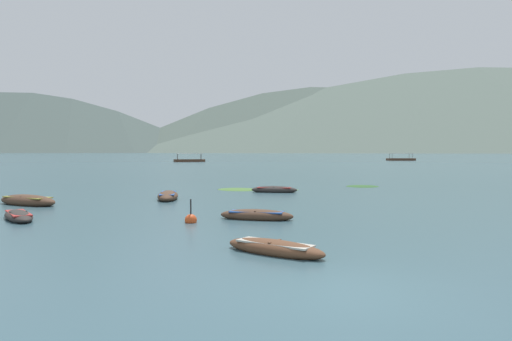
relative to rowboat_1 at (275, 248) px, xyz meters
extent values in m
plane|color=#385660|center=(0.69, 1496.49, -0.16)|extent=(6000.00, 6000.00, 0.00)
cone|color=#4C5B56|center=(-369.64, 1474.62, 207.01)|extent=(1259.78, 1259.78, 414.34)
cone|color=#56665B|center=(344.44, 1486.80, 266.07)|extent=(1446.69, 1446.69, 532.46)
cone|color=#56665B|center=(771.39, 1723.57, 291.11)|extent=(2407.82, 2407.82, 582.52)
ellipsoid|color=brown|center=(0.00, 0.00, -0.01)|extent=(2.96, 2.78, 0.50)
cube|color=#B7B2A3|center=(0.00, 0.00, 0.14)|extent=(2.13, 2.00, 0.05)
cube|color=brown|center=(0.00, 0.00, 0.19)|extent=(0.46, 0.50, 0.04)
ellipsoid|color=#4C3323|center=(0.30, 6.50, 0.01)|extent=(3.33, 2.00, 0.54)
cube|color=#28519E|center=(0.30, 6.50, 0.17)|extent=(2.40, 1.44, 0.05)
cube|color=#4C3323|center=(0.30, 6.50, 0.22)|extent=(0.30, 0.64, 0.04)
ellipsoid|color=#4C3323|center=(-4.05, 15.34, 0.03)|extent=(1.24, 3.85, 0.62)
cube|color=#28519E|center=(-4.05, 15.34, 0.21)|extent=(0.90, 2.77, 0.05)
cube|color=#4C3323|center=(-4.05, 15.34, 0.26)|extent=(0.83, 0.09, 0.04)
ellipsoid|color=#2D2826|center=(3.14, 19.07, 0.01)|extent=(3.43, 1.92, 0.57)
cube|color=#B22D28|center=(3.14, 19.07, 0.18)|extent=(2.47, 1.38, 0.05)
cube|color=#2D2826|center=(3.14, 19.07, 0.23)|extent=(0.28, 0.71, 0.04)
ellipsoid|color=#2D2826|center=(-9.81, 7.74, -0.02)|extent=(2.48, 3.40, 0.46)
cube|color=#B22D28|center=(-9.81, 7.74, 0.12)|extent=(1.79, 2.45, 0.05)
cube|color=#2D2826|center=(-9.81, 7.74, 0.17)|extent=(0.63, 0.40, 0.04)
ellipsoid|color=#4C3323|center=(-11.43, 13.28, 0.05)|extent=(4.13, 3.35, 0.70)
cube|color=olive|center=(-11.43, 13.28, 0.26)|extent=(2.97, 2.41, 0.05)
cube|color=#4C3323|center=(-11.43, 13.28, 0.31)|extent=(0.55, 0.77, 0.04)
cube|color=#4C3323|center=(62.34, 126.42, 0.11)|extent=(8.87, 3.97, 0.90)
cylinder|color=#4C4742|center=(65.71, 127.47, 1.24)|extent=(0.10, 0.10, 1.80)
cylinder|color=#4C4742|center=(65.53, 124.91, 1.24)|extent=(0.10, 0.10, 1.80)
cylinder|color=#4C4742|center=(59.15, 127.93, 1.24)|extent=(0.10, 0.10, 1.80)
cylinder|color=#4C4742|center=(58.97, 125.37, 1.24)|extent=(0.10, 0.10, 1.80)
cube|color=beige|center=(62.34, 126.42, 2.14)|extent=(7.45, 3.33, 0.12)
cube|color=#4C3323|center=(-5.07, 115.76, 0.11)|extent=(8.89, 3.60, 0.90)
cylinder|color=#4C4742|center=(-8.23, 114.39, 1.24)|extent=(0.10, 0.10, 1.80)
cylinder|color=#4C4742|center=(-8.45, 116.44, 1.24)|extent=(0.10, 0.10, 1.80)
cylinder|color=#4C4742|center=(-1.69, 115.08, 1.24)|extent=(0.10, 0.10, 1.80)
cylinder|color=#4C4742|center=(-1.91, 117.13, 1.24)|extent=(0.10, 0.10, 1.80)
cube|color=beige|center=(-5.07, 115.76, 2.14)|extent=(7.47, 3.02, 0.12)
sphere|color=#DB4C1E|center=(-2.48, 5.95, -0.06)|extent=(0.50, 0.50, 0.50)
cylinder|color=black|center=(-2.48, 5.95, 0.37)|extent=(0.06, 0.06, 0.86)
ellipsoid|color=#477033|center=(4.19, 20.85, -0.16)|extent=(2.26, 1.57, 0.14)
ellipsoid|color=#2D5628|center=(11.31, 23.53, -0.16)|extent=(3.73, 3.69, 0.14)
ellipsoid|color=#477033|center=(0.82, 21.68, -0.16)|extent=(4.30, 4.14, 0.14)
camera|label=1|loc=(-2.09, -12.56, 2.74)|focal=31.71mm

